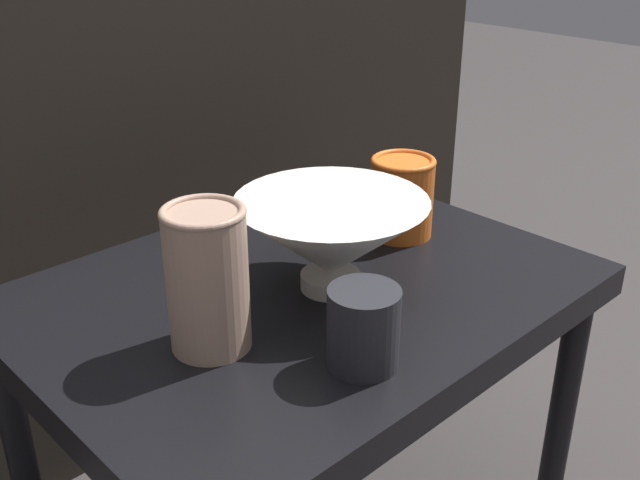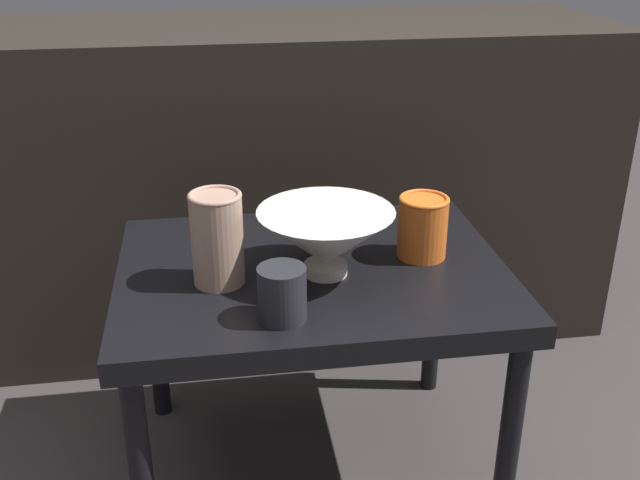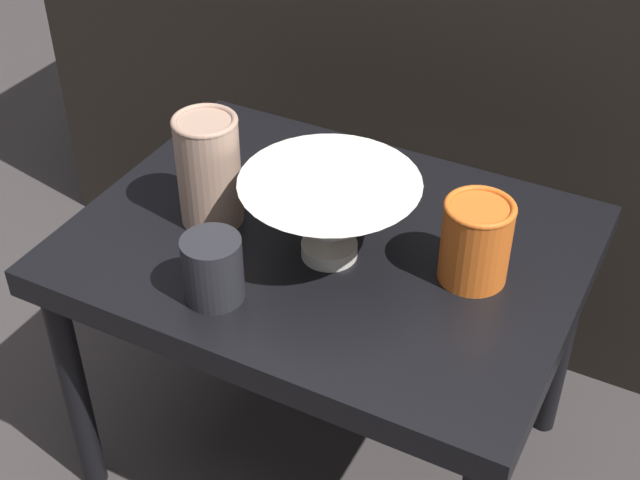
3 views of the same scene
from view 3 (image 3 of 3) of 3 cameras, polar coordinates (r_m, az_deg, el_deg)
The scene contains 7 objects.
ground_plane at distance 1.48m, azimuth 0.40°, elevation -13.26°, with size 8.00×8.00×0.00m, color #383333.
table at distance 1.21m, azimuth 0.48°, elevation -1.68°, with size 0.66×0.50×0.43m.
couch_backdrop at distance 1.69m, azimuth 10.02°, elevation 9.72°, with size 1.58×0.50×0.75m.
bowl at distance 1.11m, azimuth 0.62°, elevation 1.68°, with size 0.23×0.23×0.11m.
vase_textured_left at distance 1.18m, azimuth -7.14°, elevation 4.53°, with size 0.09×0.09×0.16m.
vase_colorful_right at distance 1.10m, azimuth 9.95°, elevation -0.00°, with size 0.09×0.09×0.11m.
cup at distance 1.07m, azimuth -6.87°, elevation -1.84°, with size 0.07×0.07×0.08m.
Camera 3 is at (0.42, -0.83, 1.15)m, focal length 50.00 mm.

